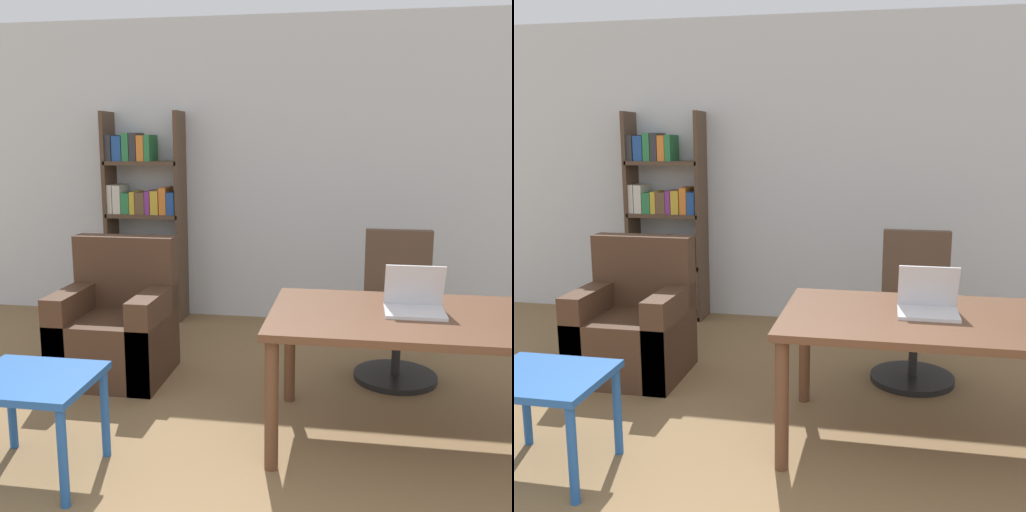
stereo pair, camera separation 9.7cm
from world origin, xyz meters
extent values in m
cube|color=silver|center=(0.00, 4.53, 1.35)|extent=(8.00, 0.06, 2.70)
cube|color=brown|center=(0.66, 2.29, 0.70)|extent=(1.67, 0.95, 0.04)
cylinder|color=brown|center=(-0.11, 1.88, 0.34)|extent=(0.07, 0.07, 0.68)
cylinder|color=brown|center=(-0.11, 2.70, 0.34)|extent=(0.07, 0.07, 0.68)
cube|color=silver|center=(0.60, 2.31, 0.73)|extent=(0.31, 0.26, 0.02)
cube|color=silver|center=(0.60, 2.38, 0.86)|extent=(0.31, 0.11, 0.24)
cube|color=white|center=(0.60, 2.39, 0.86)|extent=(0.28, 0.09, 0.21)
cylinder|color=black|center=(0.58, 3.16, 0.02)|extent=(0.57, 0.57, 0.04)
cylinder|color=#262626|center=(0.58, 3.16, 0.20)|extent=(0.06, 0.06, 0.32)
cube|color=#4C3828|center=(0.58, 3.16, 0.41)|extent=(0.48, 0.48, 0.10)
cube|color=#4C3828|center=(0.58, 3.37, 0.74)|extent=(0.46, 0.08, 0.56)
cube|color=#2356A3|center=(-1.24, 1.63, 0.49)|extent=(0.60, 0.53, 0.04)
cylinder|color=#2356A3|center=(-0.98, 1.41, 0.24)|extent=(0.04, 0.04, 0.48)
cylinder|color=#2356A3|center=(-1.51, 1.86, 0.24)|extent=(0.04, 0.04, 0.48)
cylinder|color=#2356A3|center=(-0.98, 1.86, 0.24)|extent=(0.04, 0.04, 0.48)
cube|color=#472D1E|center=(-1.35, 2.90, 0.22)|extent=(0.73, 0.66, 0.44)
cube|color=#472D1E|center=(-1.35, 3.15, 0.70)|extent=(0.73, 0.16, 0.52)
cube|color=#472D1E|center=(-1.64, 2.90, 0.31)|extent=(0.16, 0.66, 0.62)
cube|color=#472D1E|center=(-1.07, 2.90, 0.31)|extent=(0.16, 0.66, 0.62)
cube|color=#4C3828|center=(-1.96, 4.34, 0.94)|extent=(0.04, 0.28, 1.89)
cube|color=#4C3828|center=(-1.28, 4.34, 0.94)|extent=(0.04, 0.28, 1.89)
cube|color=#4C3828|center=(-1.62, 4.34, 0.02)|extent=(0.67, 0.28, 0.04)
cube|color=silver|center=(-1.90, 4.34, 0.14)|extent=(0.07, 0.24, 0.21)
cube|color=#2D7F47|center=(-1.82, 4.34, 0.16)|extent=(0.07, 0.24, 0.24)
cube|color=#234C99|center=(-1.76, 4.34, 0.14)|extent=(0.04, 0.24, 0.22)
cube|color=#234C99|center=(-1.71, 4.34, 0.15)|extent=(0.06, 0.24, 0.22)
cube|color=#234C99|center=(-1.64, 4.34, 0.16)|extent=(0.06, 0.24, 0.24)
cube|color=#7F338C|center=(-1.57, 4.34, 0.16)|extent=(0.07, 0.24, 0.25)
cube|color=#4C3828|center=(-1.62, 4.34, 0.49)|extent=(0.67, 0.28, 0.04)
cube|color=brown|center=(-1.91, 4.34, 0.63)|extent=(0.05, 0.24, 0.25)
cube|color=#2D7F47|center=(-1.84, 4.34, 0.63)|extent=(0.09, 0.24, 0.24)
cube|color=#333338|center=(-1.76, 4.34, 0.62)|extent=(0.05, 0.24, 0.23)
cube|color=orange|center=(-1.70, 4.34, 0.62)|extent=(0.06, 0.24, 0.22)
cube|color=#333338|center=(-1.63, 4.34, 0.64)|extent=(0.07, 0.24, 0.26)
cube|color=#2D7F47|center=(-1.55, 4.34, 0.62)|extent=(0.07, 0.24, 0.22)
cube|color=#333338|center=(-1.49, 4.34, 0.63)|extent=(0.05, 0.24, 0.24)
cube|color=brown|center=(-1.42, 4.34, 0.62)|extent=(0.07, 0.24, 0.23)
cube|color=#4C3828|center=(-1.62, 4.34, 0.96)|extent=(0.67, 0.28, 0.04)
cube|color=silver|center=(-1.92, 4.34, 1.11)|extent=(0.04, 0.24, 0.26)
cube|color=silver|center=(-1.85, 4.34, 1.11)|extent=(0.07, 0.24, 0.26)
cube|color=#2D7F47|center=(-1.77, 4.34, 1.07)|extent=(0.08, 0.24, 0.19)
cube|color=gold|center=(-1.71, 4.34, 1.08)|extent=(0.05, 0.24, 0.20)
cube|color=brown|center=(-1.64, 4.34, 1.08)|extent=(0.09, 0.24, 0.19)
cube|color=#7F338C|center=(-1.57, 4.34, 1.08)|extent=(0.05, 0.24, 0.21)
cube|color=gold|center=(-1.50, 4.34, 1.08)|extent=(0.07, 0.24, 0.21)
cube|color=orange|center=(-1.42, 4.34, 1.10)|extent=(0.06, 0.24, 0.24)
cube|color=#234C99|center=(-1.35, 4.34, 1.08)|extent=(0.07, 0.24, 0.20)
cube|color=#4C3828|center=(-1.62, 4.34, 1.43)|extent=(0.67, 0.28, 0.04)
cube|color=#333338|center=(-1.91, 4.34, 1.57)|extent=(0.05, 0.24, 0.23)
cube|color=#234C99|center=(-1.83, 4.34, 1.56)|extent=(0.09, 0.24, 0.22)
cube|color=#2D7F47|center=(-1.75, 4.34, 1.57)|extent=(0.06, 0.24, 0.25)
cube|color=#333338|center=(-1.68, 4.34, 1.58)|extent=(0.06, 0.24, 0.25)
cube|color=orange|center=(-1.61, 4.34, 1.56)|extent=(0.07, 0.24, 0.22)
cube|color=#2D7F47|center=(-1.55, 4.34, 1.57)|extent=(0.05, 0.24, 0.23)
camera|label=1|loc=(0.27, -0.86, 1.62)|focal=42.00mm
camera|label=2|loc=(0.36, -0.84, 1.62)|focal=42.00mm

